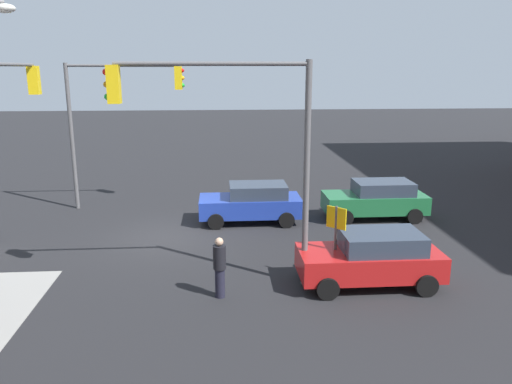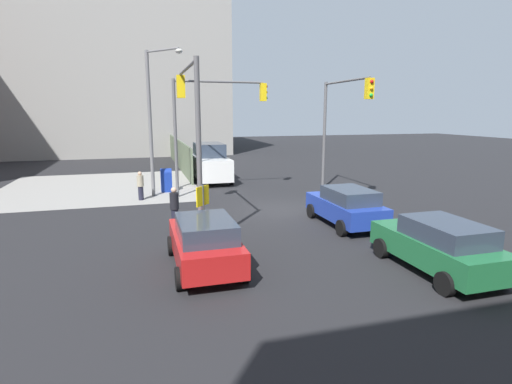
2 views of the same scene
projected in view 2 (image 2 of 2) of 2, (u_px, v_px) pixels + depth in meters
The scene contains 16 objects.
ground_plane at pixel (279, 210), 19.65m from camera, with size 120.00×120.00×0.00m, color black.
sidewalk_corner at pixel (100, 187), 25.66m from camera, with size 12.00×12.00×0.01m, color gray.
construction_fence at pixel (176, 151), 37.06m from camera, with size 23.33×0.12×2.40m, color #56664C.
building_loft_east at pixel (121, 83), 49.65m from camera, with size 20.00×24.00×16.71m.
traffic_signal_nw_corner at pixel (190, 114), 15.27m from camera, with size 5.56×0.36×6.50m.
traffic_signal_se_corner at pixel (340, 114), 22.37m from camera, with size 5.17×0.36×6.50m.
traffic_signal_ne_corner at pixel (212, 114), 22.32m from camera, with size 0.36×5.42×6.50m.
street_lamp_corner at pixel (154, 113), 21.84m from camera, with size 2.22×1.83×8.00m.
warning_sign_two_way at pixel (203, 208), 13.00m from camera, with size 0.48×0.48×2.40m.
mailbox_blue at pixel (166, 179), 23.97m from camera, with size 0.56×0.64×1.43m.
coupe_green at pixel (439, 245), 11.82m from camera, with size 4.28×2.02×1.62m.
hatchback_blue at pixel (346, 206), 16.81m from camera, with size 4.18×2.02×1.62m.
coupe_red at pixel (205, 242), 12.10m from camera, with size 4.15×2.02×1.62m.
van_white_delivery at pixel (210, 163), 27.62m from camera, with size 5.40×2.32×2.62m.
pedestrian_crossing at pixel (175, 208), 16.16m from camera, with size 0.36×0.36×1.76m.
pedestrian_waiting at pixel (140, 185), 21.67m from camera, with size 0.36×0.36×1.58m.
Camera 2 is at (-18.03, 6.41, 4.69)m, focal length 28.00 mm.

